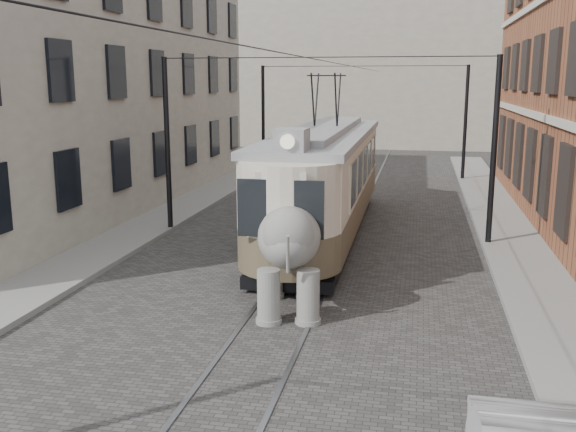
# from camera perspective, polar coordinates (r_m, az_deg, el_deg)

# --- Properties ---
(ground) EXTENTS (120.00, 120.00, 0.00)m
(ground) POSITION_cam_1_polar(r_m,az_deg,el_deg) (16.23, 0.48, -6.97)
(ground) COLOR #3F3D3A
(tram_rails) EXTENTS (1.54, 80.00, 0.02)m
(tram_rails) POSITION_cam_1_polar(r_m,az_deg,el_deg) (16.23, 0.48, -6.93)
(tram_rails) COLOR slate
(tram_rails) RESTS_ON ground
(sidewalk_right) EXTENTS (2.00, 60.00, 0.15)m
(sidewalk_right) POSITION_cam_1_polar(r_m,az_deg,el_deg) (16.24, 21.95, -7.59)
(sidewalk_right) COLOR slate
(sidewalk_right) RESTS_ON ground
(sidewalk_left) EXTENTS (2.00, 60.00, 0.15)m
(sidewalk_left) POSITION_cam_1_polar(r_m,az_deg,el_deg) (18.52, -19.75, -5.05)
(sidewalk_left) COLOR slate
(sidewalk_left) RESTS_ON ground
(stucco_building) EXTENTS (7.00, 24.00, 10.00)m
(stucco_building) POSITION_cam_1_polar(r_m,az_deg,el_deg) (28.69, -17.88, 10.83)
(stucco_building) COLOR gray
(stucco_building) RESTS_ON ground
(distant_block) EXTENTS (28.00, 10.00, 14.00)m
(distant_block) POSITION_cam_1_polar(r_m,az_deg,el_deg) (55.18, 8.69, 13.58)
(distant_block) COLOR gray
(distant_block) RESTS_ON ground
(catenary) EXTENTS (11.00, 30.20, 6.00)m
(catenary) POSITION_cam_1_polar(r_m,az_deg,el_deg) (20.45, 2.64, 5.56)
(catenary) COLOR black
(catenary) RESTS_ON ground
(tram) EXTENTS (2.91, 13.71, 5.43)m
(tram) POSITION_cam_1_polar(r_m,az_deg,el_deg) (22.13, 3.30, 5.30)
(tram) COLOR beige
(tram) RESTS_ON ground
(elephant) EXTENTS (3.16, 4.77, 2.70)m
(elephant) POSITION_cam_1_polar(r_m,az_deg,el_deg) (14.87, 0.11, -3.31)
(elephant) COLOR slate
(elephant) RESTS_ON ground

